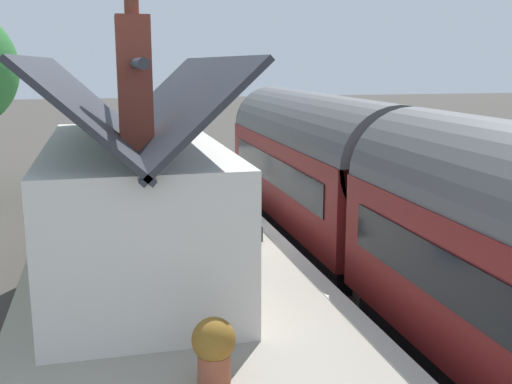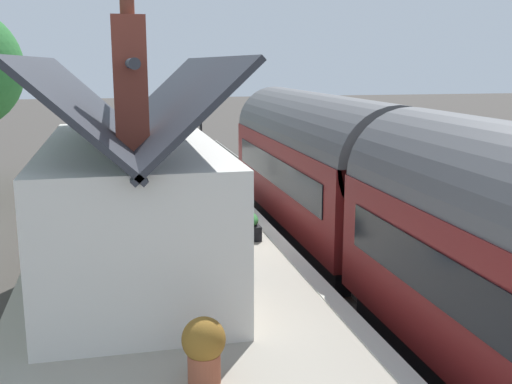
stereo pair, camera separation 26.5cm
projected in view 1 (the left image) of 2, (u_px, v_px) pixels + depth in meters
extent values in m
plane|color=#423D38|center=(318.00, 270.00, 15.71)|extent=(160.00, 160.00, 0.00)
cube|color=#A39B8C|center=(162.00, 263.00, 14.67)|extent=(32.00, 5.90, 1.00)
cube|color=beige|center=(274.00, 235.00, 15.22)|extent=(32.00, 0.36, 0.02)
cube|color=gray|center=(377.00, 262.00, 16.08)|extent=(52.00, 0.08, 0.14)
cube|color=gray|center=(325.00, 266.00, 15.74)|extent=(52.00, 0.08, 0.14)
cube|color=black|center=(315.00, 226.00, 18.53)|extent=(9.48, 2.29, 0.70)
cube|color=maroon|center=(316.00, 177.00, 18.22)|extent=(10.30, 2.70, 2.30)
cylinder|color=#515154|center=(317.00, 139.00, 17.98)|extent=(10.30, 2.65, 2.65)
cube|color=black|center=(272.00, 170.00, 17.83)|extent=(8.76, 0.03, 0.80)
cylinder|color=black|center=(285.00, 204.00, 21.46)|extent=(0.70, 2.16, 0.70)
cylinder|color=black|center=(355.00, 257.00, 15.59)|extent=(0.70, 2.16, 0.70)
cube|color=black|center=(270.00, 142.00, 23.04)|extent=(0.04, 2.16, 0.90)
cylinder|color=#F2EDCC|center=(270.00, 168.00, 23.26)|extent=(0.06, 0.24, 0.24)
cube|color=red|center=(269.00, 180.00, 23.39)|extent=(0.16, 2.56, 0.24)
cube|color=black|center=(471.00, 294.00, 8.25)|extent=(7.56, 0.03, 0.80)
cylinder|color=black|center=(447.00, 327.00, 11.47)|extent=(0.70, 2.16, 0.70)
cube|color=white|center=(135.00, 206.00, 12.48)|extent=(7.81, 3.29, 2.65)
cube|color=#2D3038|center=(173.00, 102.00, 12.25)|extent=(8.31, 1.89, 1.77)
cube|color=#2D3038|center=(87.00, 103.00, 11.86)|extent=(8.31, 1.89, 1.77)
cylinder|color=#2D3038|center=(129.00, 63.00, 11.89)|extent=(8.31, 0.16, 0.16)
cube|color=brown|center=(135.00, 86.00, 10.34)|extent=(0.56, 0.56, 2.30)
cylinder|color=brown|center=(131.00, 3.00, 10.07)|extent=(0.24, 0.24, 0.36)
cube|color=slate|center=(225.00, 227.00, 11.95)|extent=(0.90, 0.06, 2.10)
cube|color=slate|center=(241.00, 212.00, 10.49)|extent=(0.80, 0.05, 1.10)
cube|color=slate|center=(212.00, 181.00, 13.14)|extent=(0.80, 0.05, 1.10)
cube|color=teal|center=(155.00, 192.00, 18.13)|extent=(1.41, 0.43, 0.06)
cube|color=teal|center=(161.00, 184.00, 18.12)|extent=(1.40, 0.14, 0.40)
cube|color=black|center=(157.00, 204.00, 17.64)|extent=(0.07, 0.36, 0.44)
cube|color=black|center=(155.00, 196.00, 18.71)|extent=(0.07, 0.36, 0.44)
cube|color=teal|center=(158.00, 175.00, 20.82)|extent=(1.41, 0.43, 0.06)
cube|color=teal|center=(164.00, 168.00, 20.82)|extent=(1.40, 0.14, 0.40)
cube|color=black|center=(161.00, 185.00, 20.34)|extent=(0.07, 0.36, 0.44)
cube|color=black|center=(157.00, 179.00, 21.40)|extent=(0.07, 0.36, 0.44)
cone|color=gray|center=(73.00, 200.00, 18.39)|extent=(0.35, 0.35, 0.31)
cylinder|color=gray|center=(73.00, 204.00, 18.42)|extent=(0.19, 0.19, 0.06)
ellipsoid|color=#3D8438|center=(72.00, 190.00, 18.33)|extent=(0.43, 0.43, 0.37)
cone|color=#E3644E|center=(72.00, 185.00, 18.30)|extent=(0.09, 0.09, 0.17)
cube|color=black|center=(252.00, 230.00, 15.00)|extent=(0.87, 0.32, 0.35)
ellipsoid|color=#2D7233|center=(252.00, 219.00, 14.94)|extent=(0.78, 0.29, 0.29)
cylinder|color=#9E5138|center=(214.00, 368.00, 8.18)|extent=(0.44, 0.44, 0.41)
ellipsoid|color=olive|center=(214.00, 340.00, 8.09)|extent=(0.59, 0.59, 0.60)
cylinder|color=gray|center=(166.00, 175.00, 22.30)|extent=(0.34, 0.34, 0.38)
ellipsoid|color=#3D8438|center=(166.00, 166.00, 22.23)|extent=(0.39, 0.39, 0.31)
cylinder|color=black|center=(197.00, 130.00, 22.30)|extent=(0.10, 0.10, 3.56)
cylinder|color=black|center=(196.00, 85.00, 21.96)|extent=(0.05, 0.50, 0.05)
cube|color=beige|center=(196.00, 77.00, 21.90)|extent=(0.24, 0.24, 0.32)
cone|color=black|center=(196.00, 70.00, 21.86)|extent=(0.32, 0.32, 0.14)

